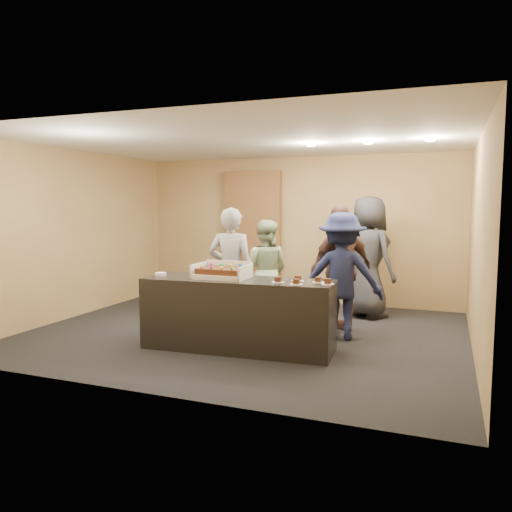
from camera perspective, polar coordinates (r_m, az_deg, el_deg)
name	(u,v)px	position (r m, az deg, el deg)	size (l,w,h in m)	color
room	(246,239)	(7.03, -1.17, 2.00)	(6.04, 6.00, 2.70)	black
serving_counter	(238,314)	(6.34, -2.07, -6.68)	(2.40, 0.70, 0.90)	black
storage_cabinet	(253,236)	(9.58, -0.39, 2.35)	(1.12, 0.15, 2.46)	brown
cake_box	(223,274)	(6.36, -3.84, -2.10)	(0.67, 0.46, 0.20)	white
sheet_cake	(222,271)	(6.33, -3.94, -1.66)	(0.57, 0.40, 0.11)	#3F230E
plate_stack	(161,274)	(6.69, -10.83, -2.02)	(0.15, 0.15, 0.04)	white
slice_a	(278,281)	(5.98, 2.55, -2.82)	(0.15, 0.15, 0.07)	white
slice_b	(298,279)	(6.10, 4.80, -2.65)	(0.15, 0.15, 0.07)	white
slice_c	(296,283)	(5.83, 4.63, -3.06)	(0.15, 0.15, 0.07)	white
slice_d	(318,281)	(6.01, 7.13, -2.81)	(0.15, 0.15, 0.07)	white
slice_e	(328,282)	(5.89, 8.21, -3.01)	(0.15, 0.15, 0.07)	white
person_server_grey	(231,272)	(6.98, -2.86, -1.79)	(0.65, 0.43, 1.79)	#96969B
person_sage_man	(265,271)	(7.80, 1.02, -1.69)	(0.77, 0.60, 1.59)	#9DAF82
person_navy_man	(342,276)	(6.87, 9.75, -2.27)	(1.11, 0.64, 1.72)	#181E41
person_brown_extra	(341,268)	(7.25, 9.72, -1.42)	(1.07, 0.45, 1.83)	#52352C
person_dark_suit	(368,257)	(8.26, 12.71, -0.12)	(0.96, 0.62, 1.96)	#28282D
ceiling_spotlights	(368,142)	(7.12, 12.71, 12.55)	(1.72, 0.12, 0.03)	#FFEAC6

